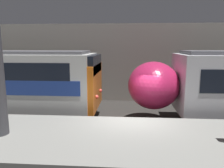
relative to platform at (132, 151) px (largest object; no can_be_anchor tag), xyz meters
The scene contains 3 objects.
ground_plane 1.86m from the platform, 90.00° to the left, with size 120.00×120.00×0.00m, color #282623.
platform is the anchor object (origin of this frame).
station_rear_barrier 8.58m from the platform, 90.00° to the left, with size 50.00×0.15×5.16m.
Camera 1 is at (-0.14, -8.14, 3.75)m, focal length 35.00 mm.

